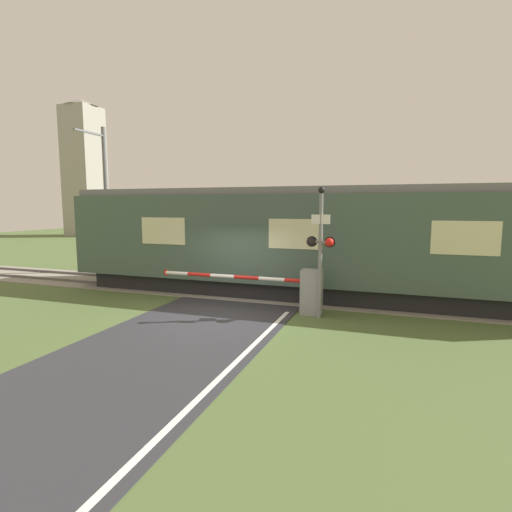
# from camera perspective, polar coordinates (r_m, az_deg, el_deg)

# --- Properties ---
(ground_plane) EXTENTS (80.00, 80.00, 0.00)m
(ground_plane) POSITION_cam_1_polar(r_m,az_deg,el_deg) (11.75, -5.65, -8.48)
(ground_plane) COLOR #4C6033
(track_bed) EXTENTS (36.00, 3.20, 0.13)m
(track_bed) POSITION_cam_1_polar(r_m,az_deg,el_deg) (14.75, -0.15, -5.11)
(track_bed) COLOR gray
(track_bed) RESTS_ON ground_plane
(train) EXTENTS (17.35, 2.85, 3.78)m
(train) POSITION_cam_1_polar(r_m,az_deg,el_deg) (13.96, 6.99, 2.07)
(train) COLOR black
(train) RESTS_ON ground_plane
(crossing_barrier) EXTENTS (5.26, 0.44, 1.33)m
(crossing_barrier) POSITION_cam_1_polar(r_m,az_deg,el_deg) (11.85, 6.25, -4.81)
(crossing_barrier) COLOR gray
(crossing_barrier) RESTS_ON ground_plane
(signal_post) EXTENTS (0.81, 0.26, 3.68)m
(signal_post) POSITION_cam_1_polar(r_m,az_deg,el_deg) (11.25, 9.18, 1.59)
(signal_post) COLOR gray
(signal_post) RESTS_ON ground_plane
(catenary_pole) EXTENTS (0.20, 1.90, 6.76)m
(catenary_pole) POSITION_cam_1_polar(r_m,az_deg,el_deg) (20.13, -20.68, 7.77)
(catenary_pole) COLOR slate
(catenary_pole) RESTS_ON ground_plane
(distant_building) EXTENTS (3.60, 3.60, 14.10)m
(distant_building) POSITION_cam_1_polar(r_m,az_deg,el_deg) (46.43, -23.31, 11.50)
(distant_building) COLOR #9E998E
(distant_building) RESTS_ON ground_plane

